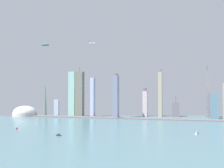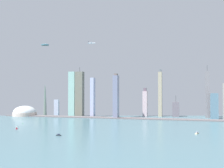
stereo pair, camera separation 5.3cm
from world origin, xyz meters
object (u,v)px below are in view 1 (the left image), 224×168
channel_buoy_0 (23,123)px  skyscraper_4 (176,109)px  skyscraper_3 (37,109)px  boat_0 (17,128)px  boat_2 (59,135)px  skyscraper_6 (145,103)px  skyscraper_8 (115,102)px  skyscraper_10 (207,94)px  skyscraper_13 (73,94)px  skyscraper_1 (116,96)px  skyscraper_11 (214,106)px  boat_1 (197,133)px  skyscraper_9 (93,97)px  skyscraper_12 (87,93)px  airplane (92,43)px  skyscraper_5 (58,107)px  observation_tower (46,70)px  stadium_dome (25,113)px  skyscraper_2 (160,94)px  skyscraper_7 (80,94)px

channel_buoy_0 → skyscraper_4: bearing=36.9°
skyscraper_4 → skyscraper_3: bearing=-172.9°
boat_0 → boat_2: size_ratio=1.09×
skyscraper_6 → skyscraper_8: 118.70m
skyscraper_4 → skyscraper_6: bearing=-171.5°
skyscraper_10 → skyscraper_13: (-473.72, -41.00, 1.65)m
skyscraper_1 → boat_0: bearing=-119.0°
skyscraper_11 → boat_1: skyscraper_11 is taller
channel_buoy_0 → skyscraper_6: bearing=43.8°
skyscraper_9 → skyscraper_10: bearing=9.7°
skyscraper_3 → skyscraper_12: skyscraper_12 is taller
airplane → boat_0: bearing=-116.8°
skyscraper_5 → boat_2: skyscraper_5 is taller
observation_tower → skyscraper_10: size_ratio=2.08×
skyscraper_9 → skyscraper_13: bearing=163.7°
skyscraper_13 → boat_0: bearing=-89.1°
stadium_dome → boat_2: bearing=-50.3°
stadium_dome → skyscraper_11: 659.30m
boat_1 → boat_2: 289.35m
boat_0 → boat_2: 155.11m
channel_buoy_0 → airplane: 342.59m
skyscraper_11 → skyscraper_13: size_ratio=0.52×
channel_buoy_0 → observation_tower: bearing=103.2°
skyscraper_2 → skyscraper_12: size_ratio=1.00×
channel_buoy_0 → boat_2: bearing=-41.7°
stadium_dome → skyscraper_2: 495.24m
skyscraper_3 → boat_0: (143.90, -346.88, -20.52)m
observation_tower → skyscraper_12: observation_tower is taller
stadium_dome → boat_2: stadium_dome is taller
skyscraper_2 → skyscraper_9: size_ratio=1.23×
skyscraper_10 → skyscraper_12: bearing=178.7°
skyscraper_5 → skyscraper_9: (140.19, -13.29, 38.71)m
skyscraper_2 → boat_1: (105.05, -381.13, -79.21)m
skyscraper_9 → boat_0: (-80.42, -333.93, -66.51)m
boat_2 → skyscraper_8: bearing=87.3°
skyscraper_11 → boat_0: size_ratio=7.32×
skyscraper_9 → skyscraper_12: size_ratio=0.81×
skyscraper_7 → airplane: 189.68m
skyscraper_10 → boat_2: bearing=-125.1°
skyscraper_1 → skyscraper_2: skyscraper_2 is taller
skyscraper_4 → skyscraper_6: (-106.25, -15.97, 21.24)m
skyscraper_3 → channel_buoy_0: skyscraper_3 is taller
skyscraper_6 → boat_2: size_ratio=9.74×
airplane → skyscraper_8: bearing=59.2°
skyscraper_2 → skyscraper_6: 64.19m
boat_0 → airplane: airplane is taller
skyscraper_4 → observation_tower: bearing=-171.0°
skyscraper_4 → airplane: airplane is taller
skyscraper_2 → skyscraper_8: (-169.07, 6.21, -31.86)m
skyscraper_1 → skyscraper_9: size_ratio=1.09×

